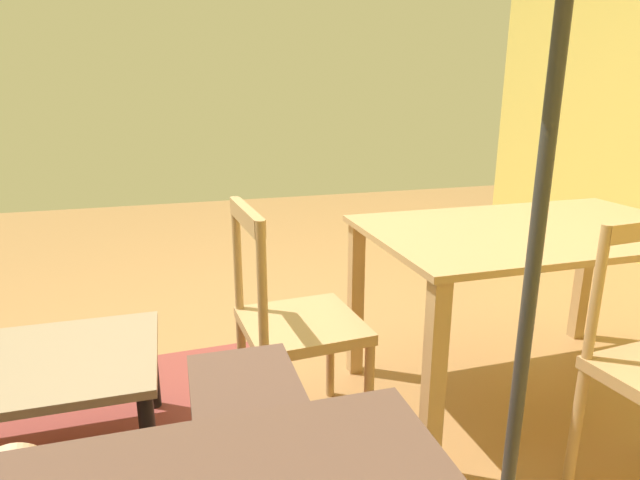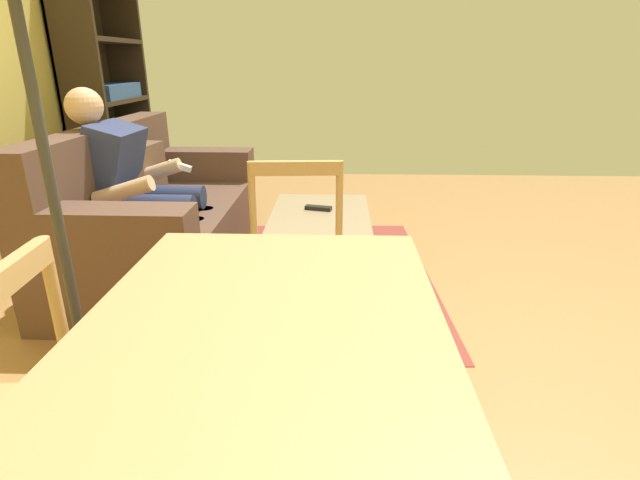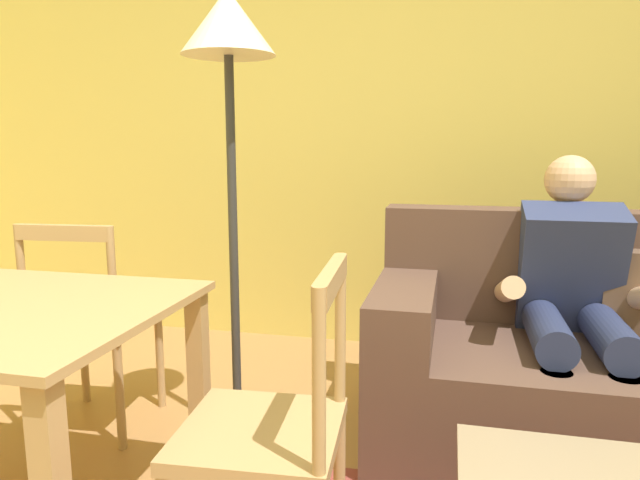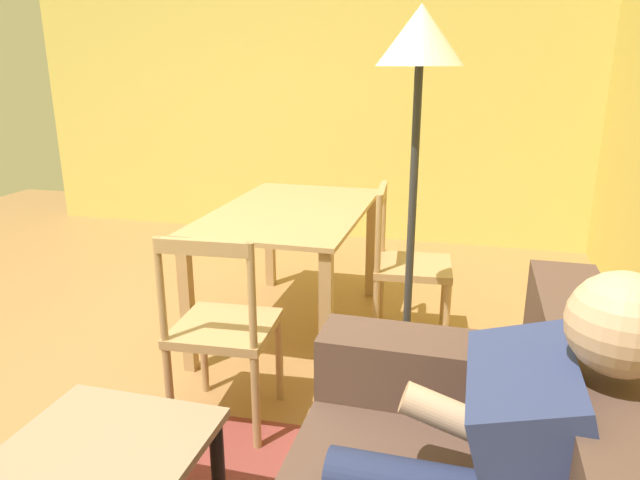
% 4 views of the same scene
% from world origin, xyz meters
% --- Properties ---
extents(ground_plane, '(8.07, 8.07, 0.00)m').
position_xyz_m(ground_plane, '(0.00, 0.00, 0.00)').
color(ground_plane, '#9E7042').
extents(couch, '(1.85, 0.89, 0.93)m').
position_xyz_m(couch, '(1.13, 1.57, 0.34)').
color(couch, brown).
rests_on(couch, ground_plane).
extents(person_lounging, '(0.59, 0.92, 1.17)m').
position_xyz_m(person_lounging, '(0.99, 1.60, 0.60)').
color(person_lounging, navy).
rests_on(person_lounging, ground_plane).
extents(coffee_table, '(0.98, 0.61, 0.41)m').
position_xyz_m(coffee_table, '(1.03, 0.49, 0.36)').
color(coffee_table, gray).
rests_on(coffee_table, ground_plane).
extents(tv_remote, '(0.09, 0.18, 0.02)m').
position_xyz_m(tv_remote, '(1.14, 0.51, 0.42)').
color(tv_remote, black).
rests_on(tv_remote, coffee_table).
extents(bookshelf, '(0.93, 0.36, 1.96)m').
position_xyz_m(bookshelf, '(2.44, 2.38, 0.82)').
color(bookshelf, '#2D2319').
rests_on(bookshelf, ground_plane).
extents(dining_table, '(1.37, 0.84, 0.75)m').
position_xyz_m(dining_table, '(-0.96, 0.55, 0.64)').
color(dining_table, tan).
rests_on(dining_table, ground_plane).
extents(dining_chair_facing_couch, '(0.45, 0.45, 0.91)m').
position_xyz_m(dining_chair_facing_couch, '(0.05, 0.56, 0.45)').
color(dining_chair_facing_couch, tan).
rests_on(dining_chair_facing_couch, ground_plane).
extents(area_rug, '(2.05, 1.48, 0.01)m').
position_xyz_m(area_rug, '(1.03, 0.49, 0.00)').
color(area_rug, brown).
rests_on(area_rug, ground_plane).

